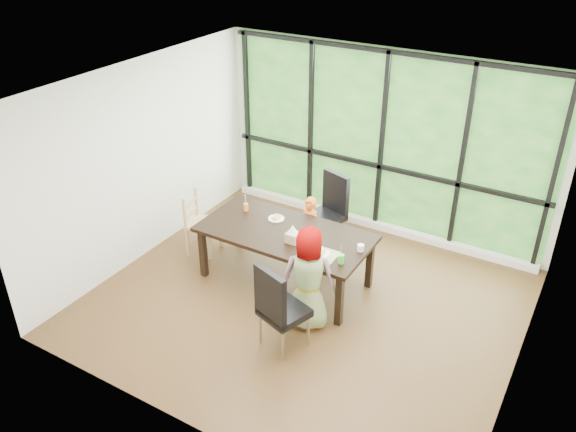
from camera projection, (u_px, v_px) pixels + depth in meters
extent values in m
plane|color=black|center=(305.00, 302.00, 7.29)|extent=(5.00, 5.00, 0.00)
plane|color=silver|center=(383.00, 142.00, 8.32)|extent=(5.00, 0.00, 5.00)
cube|color=#19501A|center=(383.00, 143.00, 8.31)|extent=(4.80, 0.02, 2.65)
cube|color=silver|center=(374.00, 224.00, 8.89)|extent=(4.80, 0.12, 0.10)
cube|color=black|center=(285.00, 256.00, 7.51)|extent=(2.28, 1.30, 0.75)
cube|color=black|center=(325.00, 212.00, 8.20)|extent=(0.58, 0.58, 1.08)
cube|color=black|center=(284.00, 306.00, 6.35)|extent=(0.58, 0.58, 1.08)
cube|color=tan|center=(203.00, 223.00, 8.10)|extent=(0.48, 0.50, 0.90)
imported|color=orange|center=(309.00, 228.00, 7.95)|extent=(0.38, 0.30, 0.93)
imported|color=slate|center=(307.00, 277.00, 6.64)|extent=(0.73, 0.60, 1.29)
cube|color=tan|center=(320.00, 254.00, 6.88)|extent=(0.41, 0.30, 0.01)
cylinder|color=white|center=(276.00, 219.00, 7.60)|extent=(0.22, 0.22, 0.01)
cylinder|color=white|center=(321.00, 253.00, 6.87)|extent=(0.22, 0.22, 0.01)
cylinder|color=orange|center=(246.00, 207.00, 7.78)|extent=(0.07, 0.07, 0.10)
cylinder|color=#4FD43D|center=(341.00, 259.00, 6.68)|extent=(0.07, 0.07, 0.11)
cylinder|color=white|center=(361.00, 248.00, 6.92)|extent=(0.08, 0.08, 0.08)
cube|color=tan|center=(293.00, 237.00, 7.08)|extent=(0.15, 0.15, 0.13)
cylinder|color=white|center=(246.00, 201.00, 7.74)|extent=(0.01, 0.04, 0.20)
cylinder|color=pink|center=(341.00, 252.00, 6.64)|extent=(0.01, 0.04, 0.20)
cone|color=white|center=(293.00, 229.00, 7.02)|extent=(0.12, 0.12, 0.11)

